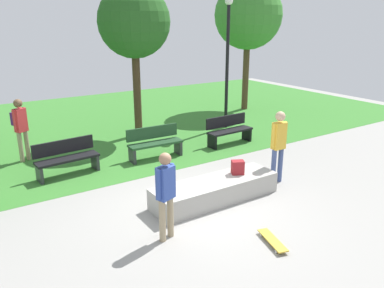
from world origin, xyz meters
TOP-DOWN VIEW (x-y plane):
  - ground_plane at (0.00, 0.00)m, footprint 28.00×28.00m
  - grass_lawn at (0.00, 8.09)m, footprint 26.60×11.81m
  - concrete_ledge at (0.64, 0.16)m, footprint 2.97×0.85m
  - backpack_on_ledge at (1.29, 0.20)m, footprint 0.34×0.30m
  - skater_performing_trick at (-1.06, -0.63)m, footprint 0.41×0.29m
  - skater_watching at (2.50, 0.15)m, footprint 0.43×0.24m
  - skateboard_by_ledge at (0.45, -1.83)m, footprint 0.41×0.82m
  - park_bench_near_lamppost at (-1.70, 3.47)m, footprint 1.63×0.60m
  - park_bench_far_left at (3.45, 3.25)m, footprint 1.62×0.53m
  - park_bench_far_right at (0.82, 3.38)m, footprint 1.62×0.54m
  - tree_tall_oak at (1.43, 5.75)m, footprint 2.34×2.34m
  - tree_leaning_ash at (7.26, 6.93)m, footprint 2.87×2.87m
  - lamp_post at (4.61, 4.90)m, footprint 0.28×0.28m
  - pedestrian_with_backpack at (-2.43, 5.20)m, footprint 0.43×0.44m

SIDE VIEW (x-z plane):
  - ground_plane at x=0.00m, z-range 0.00..0.00m
  - grass_lawn at x=0.00m, z-range 0.00..0.01m
  - skateboard_by_ledge at x=0.45m, z-range 0.02..0.10m
  - concrete_ledge at x=0.64m, z-range 0.00..0.47m
  - park_bench_near_lamppost at x=-1.70m, z-range 0.03..0.94m
  - park_bench_far_left at x=3.45m, z-range 0.03..0.94m
  - park_bench_far_right at x=0.82m, z-range 0.03..0.94m
  - backpack_on_ledge at x=1.29m, z-range 0.47..0.79m
  - skater_performing_trick at x=-1.06m, z-range 0.14..1.81m
  - skater_watching at x=2.50m, z-range 0.16..1.97m
  - pedestrian_with_backpack at x=-2.43m, z-range 0.19..1.98m
  - lamp_post at x=4.61m, z-range 0.47..5.07m
  - tree_tall_oak at x=1.43m, z-range 1.28..6.25m
  - tree_leaning_ash at x=7.26m, z-range 1.28..6.76m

